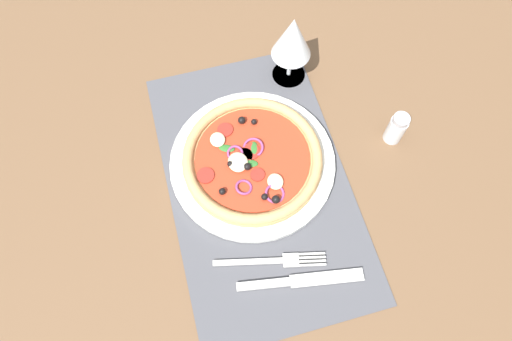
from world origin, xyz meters
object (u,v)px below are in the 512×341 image
fork (276,261)px  pepper_shaker (396,128)px  wine_glass (292,39)px  plate (251,163)px  pizza (251,159)px  knife (302,281)px

fork → pepper_shaker: bearing=44.4°
fork → wine_glass: bearing=82.8°
plate → pepper_shaker: 26.24cm
plate → pizza: pizza is taller
pizza → pepper_shaker: bearing=87.3°
knife → pepper_shaker: size_ratio=2.99×
plate → wine_glass: bearing=144.5°
plate → pizza: size_ratio=1.19×
knife → pepper_shaker: (-20.41, 23.65, 2.60)cm
pizza → knife: size_ratio=1.21×
fork → knife: (4.04, 3.00, 0.03)cm
fork → pepper_shaker: (-16.37, 26.65, 2.63)cm
plate → knife: (21.69, 2.46, -0.30)cm
knife → wine_glass: wine_glass is taller
fork → plate: bearing=101.1°
pizza → pepper_shaker: size_ratio=3.61×
pepper_shaker → knife: bearing=-49.2°
wine_glass → pizza: bearing=-35.6°
pizza → plate: bearing=124.5°
pizza → knife: (21.66, 2.50, -1.94)cm
plate → wine_glass: 22.71cm
pizza → fork: size_ratio=1.35×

